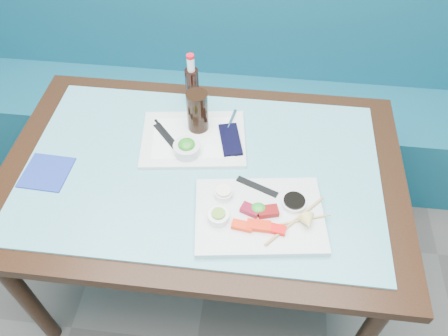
# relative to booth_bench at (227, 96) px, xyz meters

# --- Properties ---
(booth_bench) EXTENTS (3.00, 0.56, 1.17)m
(booth_bench) POSITION_rel_booth_bench_xyz_m (0.00, 0.00, 0.00)
(booth_bench) COLOR #105166
(booth_bench) RESTS_ON ground
(dining_table) EXTENTS (1.40, 0.90, 0.75)m
(dining_table) POSITION_rel_booth_bench_xyz_m (0.00, -0.84, 0.29)
(dining_table) COLOR black
(dining_table) RESTS_ON ground
(glass_top) EXTENTS (1.22, 0.76, 0.01)m
(glass_top) POSITION_rel_booth_bench_xyz_m (0.00, -0.84, 0.38)
(glass_top) COLOR #5AA7B4
(glass_top) RESTS_ON dining_table
(sashimi_plate) EXTENTS (0.43, 0.34, 0.02)m
(sashimi_plate) POSITION_rel_booth_bench_xyz_m (0.21, -1.02, 0.39)
(sashimi_plate) COLOR silver
(sashimi_plate) RESTS_ON glass_top
(salmon_left) EXTENTS (0.07, 0.04, 0.02)m
(salmon_left) POSITION_rel_booth_bench_xyz_m (0.16, -1.08, 0.41)
(salmon_left) COLOR #FF2E0A
(salmon_left) RESTS_ON sashimi_plate
(salmon_mid) EXTENTS (0.07, 0.04, 0.02)m
(salmon_mid) POSITION_rel_booth_bench_xyz_m (0.21, -1.07, 0.41)
(salmon_mid) COLOR #FE260A
(salmon_mid) RESTS_ON sashimi_plate
(salmon_right) EXTENTS (0.07, 0.04, 0.02)m
(salmon_right) POSITION_rel_booth_bench_xyz_m (0.26, -1.08, 0.41)
(salmon_right) COLOR #FF0C0A
(salmon_right) RESTS_ON sashimi_plate
(tuna_left) EXTENTS (0.07, 0.05, 0.02)m
(tuna_left) POSITION_rel_booth_bench_xyz_m (0.18, -1.02, 0.41)
(tuna_left) COLOR maroon
(tuna_left) RESTS_ON sashimi_plate
(tuna_right) EXTENTS (0.07, 0.05, 0.02)m
(tuna_right) POSITION_rel_booth_bench_xyz_m (0.24, -1.02, 0.41)
(tuna_right) COLOR maroon
(tuna_right) RESTS_ON sashimi_plate
(seaweed_garnish) EXTENTS (0.05, 0.04, 0.03)m
(seaweed_garnish) POSITION_rel_booth_bench_xyz_m (0.21, -1.01, 0.42)
(seaweed_garnish) COLOR #219224
(seaweed_garnish) RESTS_ON sashimi_plate
(ramekin_wasabi) EXTENTS (0.08, 0.08, 0.03)m
(ramekin_wasabi) POSITION_rel_booth_bench_xyz_m (0.09, -1.06, 0.42)
(ramekin_wasabi) COLOR white
(ramekin_wasabi) RESTS_ON sashimi_plate
(wasabi_fill) EXTENTS (0.05, 0.05, 0.01)m
(wasabi_fill) POSITION_rel_booth_bench_xyz_m (0.09, -1.06, 0.44)
(wasabi_fill) COLOR #71A033
(wasabi_fill) RESTS_ON ramekin_wasabi
(ramekin_ginger) EXTENTS (0.06, 0.06, 0.02)m
(ramekin_ginger) POSITION_rel_booth_bench_xyz_m (0.09, -0.97, 0.42)
(ramekin_ginger) COLOR white
(ramekin_ginger) RESTS_ON sashimi_plate
(ginger_fill) EXTENTS (0.06, 0.06, 0.01)m
(ginger_fill) POSITION_rel_booth_bench_xyz_m (0.09, -0.97, 0.43)
(ginger_fill) COLOR white
(ginger_fill) RESTS_ON ramekin_ginger
(soy_dish) EXTENTS (0.09, 0.09, 0.02)m
(soy_dish) POSITION_rel_booth_bench_xyz_m (0.32, -0.97, 0.41)
(soy_dish) COLOR white
(soy_dish) RESTS_ON sashimi_plate
(soy_fill) EXTENTS (0.08, 0.08, 0.01)m
(soy_fill) POSITION_rel_booth_bench_xyz_m (0.32, -0.97, 0.42)
(soy_fill) COLOR black
(soy_fill) RESTS_ON soy_dish
(lemon_wedge) EXTENTS (0.06, 0.05, 0.05)m
(lemon_wedge) POSITION_rel_booth_bench_xyz_m (0.36, -1.05, 0.43)
(lemon_wedge) COLOR #FDE477
(lemon_wedge) RESTS_ON sashimi_plate
(chopstick_sleeve) EXTENTS (0.14, 0.08, 0.00)m
(chopstick_sleeve) POSITION_rel_booth_bench_xyz_m (0.20, -0.92, 0.41)
(chopstick_sleeve) COLOR black
(chopstick_sleeve) RESTS_ON sashimi_plate
(wooden_chopstick_a) EXTENTS (0.18, 0.20, 0.01)m
(wooden_chopstick_a) POSITION_rel_booth_bench_xyz_m (0.32, -1.04, 0.41)
(wooden_chopstick_a) COLOR tan
(wooden_chopstick_a) RESTS_ON sashimi_plate
(wooden_chopstick_b) EXTENTS (0.20, 0.08, 0.01)m
(wooden_chopstick_b) POSITION_rel_booth_bench_xyz_m (0.33, -1.04, 0.41)
(wooden_chopstick_b) COLOR tan
(wooden_chopstick_b) RESTS_ON sashimi_plate
(serving_tray) EXTENTS (0.41, 0.33, 0.01)m
(serving_tray) POSITION_rel_booth_bench_xyz_m (-0.05, -0.71, 0.39)
(serving_tray) COLOR silver
(serving_tray) RESTS_ON glass_top
(paper_placemat) EXTENTS (0.32, 0.24, 0.00)m
(paper_placemat) POSITION_rel_booth_bench_xyz_m (-0.05, -0.71, 0.40)
(paper_placemat) COLOR white
(paper_placemat) RESTS_ON serving_tray
(seaweed_bowl) EXTENTS (0.10, 0.10, 0.04)m
(seaweed_bowl) POSITION_rel_booth_bench_xyz_m (-0.06, -0.79, 0.42)
(seaweed_bowl) COLOR silver
(seaweed_bowl) RESTS_ON serving_tray
(seaweed_salad) EXTENTS (0.06, 0.06, 0.03)m
(seaweed_salad) POSITION_rel_booth_bench_xyz_m (-0.06, -0.79, 0.44)
(seaweed_salad) COLOR #26861E
(seaweed_salad) RESTS_ON seaweed_bowl
(cola_glass) EXTENTS (0.08, 0.08, 0.16)m
(cola_glass) POSITION_rel_booth_bench_xyz_m (-0.04, -0.66, 0.48)
(cola_glass) COLOR black
(cola_glass) RESTS_ON serving_tray
(navy_pouch) EXTENTS (0.10, 0.17, 0.01)m
(navy_pouch) POSITION_rel_booth_bench_xyz_m (0.09, -0.71, 0.40)
(navy_pouch) COLOR black
(navy_pouch) RESTS_ON serving_tray
(fork) EXTENTS (0.03, 0.10, 0.01)m
(fork) POSITION_rel_booth_bench_xyz_m (0.08, -0.61, 0.40)
(fork) COLOR silver
(fork) RESTS_ON serving_tray
(black_chopstick_a) EXTENTS (0.12, 0.17, 0.01)m
(black_chopstick_a) POSITION_rel_booth_bench_xyz_m (-0.15, -0.72, 0.40)
(black_chopstick_a) COLOR black
(black_chopstick_a) RESTS_ON serving_tray
(black_chopstick_b) EXTENTS (0.13, 0.17, 0.01)m
(black_chopstick_b) POSITION_rel_booth_bench_xyz_m (-0.14, -0.72, 0.40)
(black_chopstick_b) COLOR black
(black_chopstick_b) RESTS_ON serving_tray
(tray_sleeve) EXTENTS (0.13, 0.14, 0.00)m
(tray_sleeve) POSITION_rel_booth_bench_xyz_m (-0.14, -0.72, 0.40)
(tray_sleeve) COLOR black
(tray_sleeve) RESTS_ON serving_tray
(cola_bottle_body) EXTENTS (0.06, 0.06, 0.15)m
(cola_bottle_body) POSITION_rel_booth_bench_xyz_m (-0.08, -0.50, 0.46)
(cola_bottle_body) COLOR black
(cola_bottle_body) RESTS_ON glass_top
(cola_bottle_neck) EXTENTS (0.03, 0.03, 0.06)m
(cola_bottle_neck) POSITION_rel_booth_bench_xyz_m (-0.08, -0.50, 0.56)
(cola_bottle_neck) COLOR white
(cola_bottle_neck) RESTS_ON cola_bottle_body
(cola_bottle_cap) EXTENTS (0.04, 0.04, 0.01)m
(cola_bottle_cap) POSITION_rel_booth_bench_xyz_m (-0.08, -0.50, 0.59)
(cola_bottle_cap) COLOR red
(cola_bottle_cap) RESTS_ON cola_bottle_neck
(blue_napkin) EXTENTS (0.16, 0.16, 0.01)m
(blue_napkin) POSITION_rel_booth_bench_xyz_m (-0.52, -0.92, 0.39)
(blue_napkin) COLOR navy
(blue_napkin) RESTS_ON glass_top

